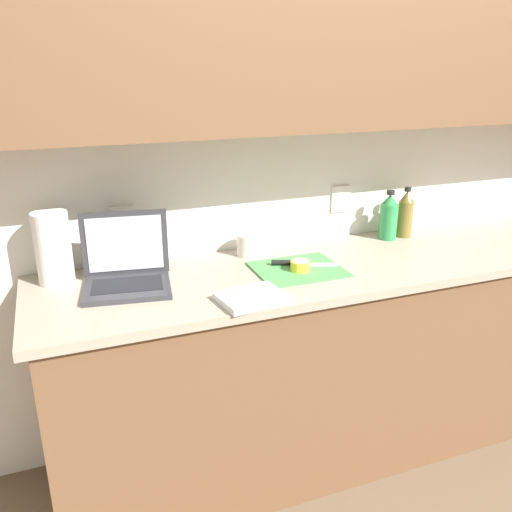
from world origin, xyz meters
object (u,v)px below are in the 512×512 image
(cutting_board, at_px, (298,269))
(measuring_cup, at_px, (248,245))
(lemon_half_cut, at_px, (300,265))
(bottle_green_soda, at_px, (405,214))
(laptop, at_px, (127,269))
(bottle_oil_tall, at_px, (389,217))
(paper_towel_roll, at_px, (53,248))
(knife, at_px, (293,263))

(cutting_board, distance_m, measuring_cup, 0.27)
(cutting_board, bearing_deg, lemon_half_cut, -91.65)
(bottle_green_soda, bearing_deg, laptop, -174.56)
(bottle_oil_tall, bearing_deg, bottle_green_soda, 0.00)
(cutting_board, bearing_deg, laptop, 171.81)
(laptop, distance_m, measuring_cup, 0.55)
(lemon_half_cut, xyz_separation_m, bottle_green_soda, (0.65, 0.24, 0.08))
(bottle_green_soda, bearing_deg, paper_towel_roll, -179.99)
(bottle_green_soda, distance_m, paper_towel_roll, 1.53)
(knife, bearing_deg, cutting_board, -64.18)
(bottle_green_soda, bearing_deg, measuring_cup, 178.53)
(knife, bearing_deg, paper_towel_roll, -170.15)
(cutting_board, distance_m, lemon_half_cut, 0.03)
(lemon_half_cut, bearing_deg, bottle_green_soda, 20.15)
(laptop, bearing_deg, paper_towel_roll, 161.53)
(knife, height_order, bottle_green_soda, bottle_green_soda)
(lemon_half_cut, distance_m, bottle_green_soda, 0.69)
(knife, height_order, lemon_half_cut, lemon_half_cut)
(cutting_board, relative_size, measuring_cup, 2.88)
(laptop, xyz_separation_m, bottle_oil_tall, (1.20, 0.12, 0.04))
(cutting_board, bearing_deg, knife, 94.68)
(bottle_oil_tall, height_order, measuring_cup, bottle_oil_tall)
(bottle_oil_tall, xyz_separation_m, paper_towel_roll, (-1.44, -0.00, 0.03))
(bottle_oil_tall, bearing_deg, paper_towel_roll, -179.99)
(lemon_half_cut, relative_size, bottle_oil_tall, 0.34)
(bottle_oil_tall, bearing_deg, knife, -162.46)
(cutting_board, height_order, bottle_green_soda, bottle_green_soda)
(paper_towel_roll, bearing_deg, laptop, -27.07)
(bottle_green_soda, xyz_separation_m, measuring_cup, (-0.77, 0.02, -0.06))
(laptop, bearing_deg, lemon_half_cut, -1.43)
(lemon_half_cut, relative_size, paper_towel_roll, 0.28)
(knife, xyz_separation_m, measuring_cup, (-0.12, 0.20, 0.03))
(cutting_board, relative_size, knife, 1.32)
(paper_towel_roll, bearing_deg, measuring_cup, 1.48)
(cutting_board, distance_m, paper_towel_roll, 0.92)
(laptop, distance_m, paper_towel_roll, 0.28)
(cutting_board, relative_size, bottle_green_soda, 1.44)
(laptop, distance_m, cutting_board, 0.66)
(laptop, bearing_deg, knife, 3.86)
(lemon_half_cut, distance_m, bottle_oil_tall, 0.61)
(knife, xyz_separation_m, bottle_oil_tall, (0.56, 0.18, 0.09))
(paper_towel_roll, bearing_deg, bottle_oil_tall, 0.01)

